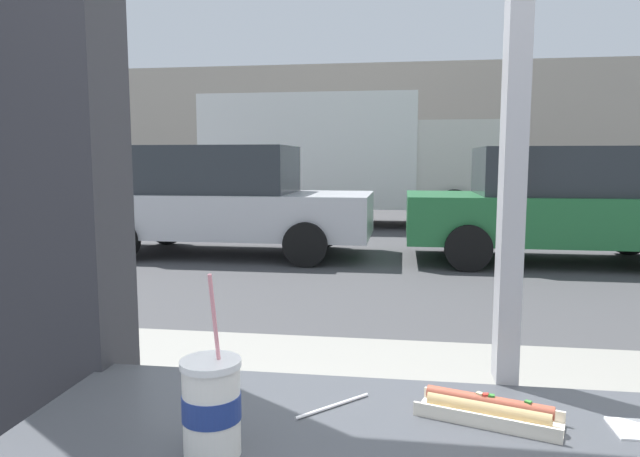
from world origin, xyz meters
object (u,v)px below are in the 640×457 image
at_px(hotdog_tray_far, 488,409).
at_px(soda_cup_right, 212,406).
at_px(box_truck, 343,156).
at_px(parked_car_green, 556,204).
at_px(parked_car_silver, 225,200).

bearing_deg(hotdog_tray_far, soda_cup_right, -157.73).
bearing_deg(box_truck, hotdog_tray_far, -82.61).
relative_size(soda_cup_right, parked_car_green, 0.08).
bearing_deg(hotdog_tray_far, parked_car_green, 74.83).
bearing_deg(hotdog_tray_far, parked_car_silver, 111.40).
height_order(soda_cup_right, parked_car_silver, parked_car_silver).
height_order(parked_car_silver, parked_car_green, parked_car_silver).
height_order(hotdog_tray_far, parked_car_silver, parked_car_silver).
distance_m(soda_cup_right, parked_car_silver, 8.23).
bearing_deg(hotdog_tray_far, box_truck, 97.39).
height_order(hotdog_tray_far, box_truck, box_truck).
relative_size(parked_car_green, box_truck, 0.66).
bearing_deg(parked_car_green, soda_cup_right, -108.13).
xyz_separation_m(soda_cup_right, parked_car_green, (2.57, 7.84, -0.22)).
height_order(parked_car_green, box_truck, box_truck).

